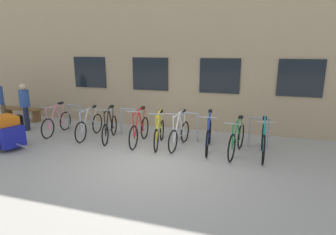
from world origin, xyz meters
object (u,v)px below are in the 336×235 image
object	(u,v)px
bicycle_green	(237,140)
bicycle_white	(179,134)
bicycle_pink	(57,123)
backpack	(19,121)
bicycle_yellow	(159,133)
person_by_bench	(25,104)
bicycle_black	(110,128)
bicycle_red	(139,131)
wooden_bench	(22,111)
bicycle_blue	(209,136)
bicycle_silver	(89,126)
bike_trailer	(6,132)
bicycle_teal	(263,141)

from	to	relation	value
bicycle_green	bicycle_white	bearing A→B (deg)	176.40
bicycle_pink	backpack	distance (m)	1.83
bicycle_yellow	bicycle_green	size ratio (longest dim) A/B	0.93
bicycle_green	person_by_bench	distance (m)	7.06
bicycle_black	bicycle_red	xyz separation A→B (m)	(1.01, -0.06, 0.02)
wooden_bench	person_by_bench	bearing A→B (deg)	-40.01
bicycle_blue	backpack	world-z (taller)	bicycle_blue
bicycle_white	bicycle_blue	world-z (taller)	bicycle_white
bicycle_blue	bicycle_green	size ratio (longest dim) A/B	1.02
bicycle_red	bicycle_silver	bearing A→B (deg)	176.95
bicycle_yellow	bicycle_green	world-z (taller)	bicycle_yellow
bicycle_yellow	bicycle_green	bearing A→B (deg)	-2.06
bicycle_black	bicycle_silver	xyz separation A→B (m)	(-0.73, 0.03, -0.00)
person_by_bench	backpack	world-z (taller)	person_by_bench
bicycle_white	person_by_bench	distance (m)	5.47
bicycle_black	backpack	size ratio (longest dim) A/B	3.70
bicycle_red	bicycle_green	bearing A→B (deg)	-1.01
bicycle_blue	bicycle_yellow	xyz separation A→B (m)	(-1.42, -0.05, -0.03)
bicycle_black	bicycle_green	world-z (taller)	bicycle_black
bicycle_green	bicycle_black	bearing A→B (deg)	178.37
bicycle_white	bike_trailer	distance (m)	4.82
bicycle_black	bicycle_teal	world-z (taller)	bicycle_teal
bike_trailer	bicycle_teal	bearing A→B (deg)	12.55
bicycle_silver	bicycle_black	bearing A→B (deg)	-2.66
bicycle_blue	bicycle_yellow	world-z (taller)	bicycle_blue
person_by_bench	backpack	size ratio (longest dim) A/B	3.64
bicycle_pink	bicycle_green	xyz separation A→B (m)	(5.76, -0.15, 0.02)
person_by_bench	bicycle_white	bearing A→B (deg)	-1.13
bicycle_yellow	bike_trailer	bearing A→B (deg)	-158.82
bicycle_yellow	bicycle_teal	size ratio (longest dim) A/B	0.91
bicycle_blue	person_by_bench	bearing A→B (deg)	179.31
bicycle_green	bicycle_red	bearing A→B (deg)	178.99
bicycle_white	bicycle_teal	distance (m)	2.26
bicycle_pink	bicycle_red	xyz separation A→B (m)	(2.97, -0.10, 0.02)
bicycle_teal	bike_trailer	distance (m)	6.99
bicycle_black	bicycle_yellow	bearing A→B (deg)	-1.03
bicycle_black	bicycle_green	distance (m)	3.80
bicycle_pink	person_by_bench	bearing A→B (deg)	177.39
person_by_bench	bicycle_teal	bearing A→B (deg)	-1.09
bicycle_teal	bicycle_green	bearing A→B (deg)	-174.82
bicycle_pink	bicycle_blue	bearing A→B (deg)	-0.20
bicycle_black	wooden_bench	size ratio (longest dim) A/B	0.95
bicycle_red	bicycle_green	world-z (taller)	bicycle_red
bicycle_white	bicycle_red	xyz separation A→B (m)	(-1.20, -0.05, 0.01)
bicycle_red	wooden_bench	bearing A→B (deg)	167.96
backpack	bicycle_black	bearing A→B (deg)	12.78
bicycle_blue	wooden_bench	bearing A→B (deg)	171.79
bicycle_black	wooden_bench	world-z (taller)	bicycle_black
bicycle_yellow	wooden_bench	xyz separation A→B (m)	(-6.04, 1.13, -0.00)
bicycle_green	wooden_bench	distance (m)	8.31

